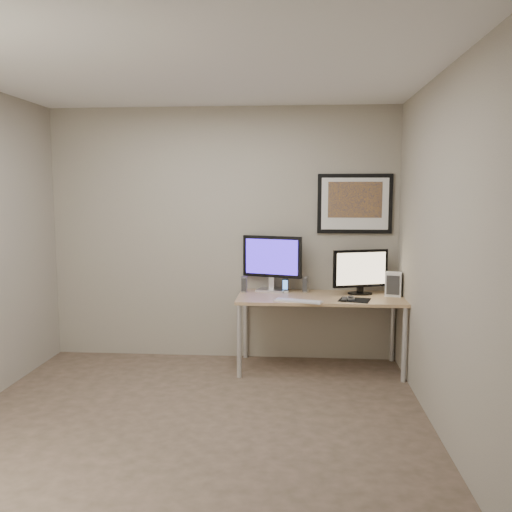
{
  "coord_description": "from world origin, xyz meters",
  "views": [
    {
      "loc": [
        0.78,
        -3.87,
        1.75
      ],
      "look_at": [
        0.39,
        1.1,
        1.15
      ],
      "focal_mm": 38.0,
      "sensor_mm": 36.0,
      "label": 1
    }
  ],
  "objects_px": {
    "framed_art": "(355,204)",
    "phone_dock": "(285,285)",
    "monitor_tv": "(360,271)",
    "speaker_left": "(244,284)",
    "speaker_right": "(306,284)",
    "monitor_large": "(272,261)",
    "keyboard": "(298,301)",
    "desk": "(320,303)",
    "fan_unit": "(394,284)"
  },
  "relations": [
    {
      "from": "framed_art",
      "to": "phone_dock",
      "type": "height_order",
      "value": "framed_art"
    },
    {
      "from": "monitor_tv",
      "to": "speaker_left",
      "type": "relative_size",
      "value": 3.43
    },
    {
      "from": "framed_art",
      "to": "monitor_tv",
      "type": "height_order",
      "value": "framed_art"
    },
    {
      "from": "phone_dock",
      "to": "speaker_right",
      "type": "bearing_deg",
      "value": 11.15
    },
    {
      "from": "framed_art",
      "to": "monitor_large",
      "type": "relative_size",
      "value": 1.24
    },
    {
      "from": "monitor_large",
      "to": "phone_dock",
      "type": "bearing_deg",
      "value": -3.92
    },
    {
      "from": "speaker_right",
      "to": "keyboard",
      "type": "distance_m",
      "value": 0.49
    },
    {
      "from": "desk",
      "to": "monitor_large",
      "type": "relative_size",
      "value": 2.64
    },
    {
      "from": "monitor_large",
      "to": "keyboard",
      "type": "bearing_deg",
      "value": -45.93
    },
    {
      "from": "desk",
      "to": "phone_dock",
      "type": "relative_size",
      "value": 11.57
    },
    {
      "from": "desk",
      "to": "monitor_tv",
      "type": "distance_m",
      "value": 0.52
    },
    {
      "from": "desk",
      "to": "speaker_left",
      "type": "xyz_separation_m",
      "value": [
        -0.76,
        0.16,
        0.15
      ]
    },
    {
      "from": "keyboard",
      "to": "monitor_large",
      "type": "bearing_deg",
      "value": 134.73
    },
    {
      "from": "monitor_large",
      "to": "speaker_right",
      "type": "bearing_deg",
      "value": 10.04
    },
    {
      "from": "monitor_large",
      "to": "speaker_left",
      "type": "relative_size",
      "value": 3.78
    },
    {
      "from": "framed_art",
      "to": "monitor_tv",
      "type": "bearing_deg",
      "value": -76.98
    },
    {
      "from": "speaker_right",
      "to": "keyboard",
      "type": "height_order",
      "value": "speaker_right"
    },
    {
      "from": "desk",
      "to": "fan_unit",
      "type": "xyz_separation_m",
      "value": [
        0.71,
        0.06,
        0.18
      ]
    },
    {
      "from": "framed_art",
      "to": "keyboard",
      "type": "relative_size",
      "value": 1.67
    },
    {
      "from": "monitor_tv",
      "to": "keyboard",
      "type": "bearing_deg",
      "value": -165.11
    },
    {
      "from": "fan_unit",
      "to": "keyboard",
      "type": "bearing_deg",
      "value": -143.14
    },
    {
      "from": "monitor_tv",
      "to": "fan_unit",
      "type": "xyz_separation_m",
      "value": [
        0.31,
        -0.06,
        -0.12
      ]
    },
    {
      "from": "keyboard",
      "to": "desk",
      "type": "bearing_deg",
      "value": 70.33
    },
    {
      "from": "monitor_large",
      "to": "keyboard",
      "type": "height_order",
      "value": "monitor_large"
    },
    {
      "from": "monitor_large",
      "to": "keyboard",
      "type": "xyz_separation_m",
      "value": [
        0.27,
        -0.52,
        -0.31
      ]
    },
    {
      "from": "speaker_left",
      "to": "phone_dock",
      "type": "xyz_separation_m",
      "value": [
        0.42,
        0.03,
        -0.01
      ]
    },
    {
      "from": "framed_art",
      "to": "speaker_left",
      "type": "distance_m",
      "value": 1.38
    },
    {
      "from": "monitor_tv",
      "to": "speaker_right",
      "type": "xyz_separation_m",
      "value": [
        -0.54,
        0.08,
        -0.16
      ]
    },
    {
      "from": "monitor_large",
      "to": "speaker_right",
      "type": "xyz_separation_m",
      "value": [
        0.34,
        -0.04,
        -0.23
      ]
    },
    {
      "from": "speaker_left",
      "to": "fan_unit",
      "type": "xyz_separation_m",
      "value": [
        1.47,
        -0.1,
        0.04
      ]
    },
    {
      "from": "speaker_left",
      "to": "keyboard",
      "type": "bearing_deg",
      "value": -36.72
    },
    {
      "from": "desk",
      "to": "speaker_left",
      "type": "height_order",
      "value": "speaker_left"
    },
    {
      "from": "phone_dock",
      "to": "desk",
      "type": "bearing_deg",
      "value": -20.57
    },
    {
      "from": "desk",
      "to": "speaker_left",
      "type": "distance_m",
      "value": 0.79
    },
    {
      "from": "monitor_large",
      "to": "phone_dock",
      "type": "xyz_separation_m",
      "value": [
        0.14,
        -0.05,
        -0.24
      ]
    },
    {
      "from": "speaker_right",
      "to": "keyboard",
      "type": "relative_size",
      "value": 0.36
    },
    {
      "from": "fan_unit",
      "to": "monitor_tv",
      "type": "bearing_deg",
      "value": -174.57
    },
    {
      "from": "framed_art",
      "to": "phone_dock",
      "type": "distance_m",
      "value": 1.09
    },
    {
      "from": "monitor_tv",
      "to": "speaker_left",
      "type": "height_order",
      "value": "monitor_tv"
    },
    {
      "from": "keyboard",
      "to": "monitor_tv",
      "type": "bearing_deg",
      "value": 50.83
    },
    {
      "from": "desk",
      "to": "speaker_right",
      "type": "xyz_separation_m",
      "value": [
        -0.14,
        0.2,
        0.15
      ]
    },
    {
      "from": "framed_art",
      "to": "speaker_right",
      "type": "relative_size",
      "value": 4.65
    },
    {
      "from": "framed_art",
      "to": "fan_unit",
      "type": "relative_size",
      "value": 3.19
    },
    {
      "from": "monitor_large",
      "to": "fan_unit",
      "type": "relative_size",
      "value": 2.58
    },
    {
      "from": "monitor_large",
      "to": "speaker_left",
      "type": "bearing_deg",
      "value": -146.64
    },
    {
      "from": "monitor_large",
      "to": "fan_unit",
      "type": "xyz_separation_m",
      "value": [
        1.19,
        -0.18,
        -0.2
      ]
    },
    {
      "from": "desk",
      "to": "fan_unit",
      "type": "bearing_deg",
      "value": 4.73
    },
    {
      "from": "phone_dock",
      "to": "keyboard",
      "type": "bearing_deg",
      "value": -66.29
    },
    {
      "from": "monitor_large",
      "to": "phone_dock",
      "type": "height_order",
      "value": "monitor_large"
    },
    {
      "from": "speaker_right",
      "to": "phone_dock",
      "type": "distance_m",
      "value": 0.21
    }
  ]
}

